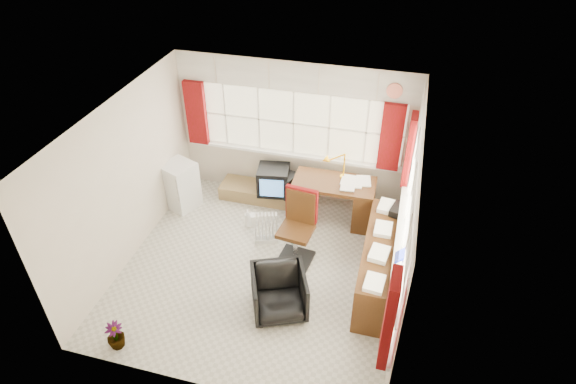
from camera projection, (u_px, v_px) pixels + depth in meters
The scene contains 20 objects.
ground at pixel (260, 269), 7.23m from camera, with size 4.00×4.00×0.00m, color beige.
room_walls at pixel (256, 188), 6.35m from camera, with size 4.00×4.00×4.00m.
window_back at pixel (293, 151), 8.20m from camera, with size 3.70×0.12×3.60m.
window_right at pixel (400, 245), 6.27m from camera, with size 0.12×3.70×3.60m.
curtains at pixel (338, 164), 6.91m from camera, with size 3.83×3.83×1.15m.
overhead_cabinets at pixel (346, 113), 6.47m from camera, with size 3.98×3.98×0.48m.
desk at pixel (333, 199), 7.95m from camera, with size 1.34×0.67×0.80m.
desk_lamp at pixel (345, 160), 7.68m from camera, with size 0.18×0.16×0.47m.
task_chair at pixel (299, 223), 7.12m from camera, with size 0.55×0.58×1.19m.
office_chair at pixel (279, 293), 6.41m from camera, with size 0.71×0.73×0.66m, color black.
radiator at pixel (266, 230), 7.61m from camera, with size 0.40×0.26×0.55m.
credenza at pixel (380, 262), 6.80m from camera, with size 0.50×2.00×0.85m.
file_tray at pixel (401, 210), 7.09m from camera, with size 0.26×0.33×0.11m, color black.
tv_bench at pixel (260, 192), 8.62m from camera, with size 1.40×0.50×0.25m, color olive.
crt_tv at pixel (273, 180), 8.28m from camera, with size 0.60×0.57×0.48m.
hifi_stack at pixel (281, 183), 8.29m from camera, with size 0.65×0.51×0.41m.
mini_fridge at pixel (180, 185), 8.27m from camera, with size 0.65×0.65×0.84m.
spray_bottle_a at pixel (248, 218), 7.96m from camera, with size 0.13×0.13×0.33m, color white.
spray_bottle_b at pixel (294, 238), 7.64m from camera, with size 0.09×0.09×0.20m, color #8CD1C6.
flower_vase at pixel (115, 336), 6.01m from camera, with size 0.22×0.22×0.40m, color black.
Camera 1 is at (1.74, -4.89, 5.18)m, focal length 30.00 mm.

